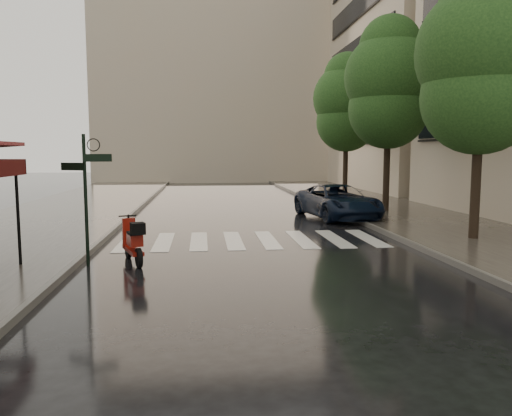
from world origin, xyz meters
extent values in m
plane|color=black|center=(0.00, 0.00, 0.00)|extent=(120.00, 120.00, 0.00)
cube|color=#38332D|center=(-4.50, 12.00, 0.06)|extent=(6.00, 60.00, 0.12)
cube|color=#38332D|center=(10.25, 12.00, 0.06)|extent=(5.50, 60.00, 0.12)
cube|color=#595651|center=(-1.45, 12.00, 0.07)|extent=(0.12, 60.00, 0.16)
cube|color=#595651|center=(7.45, 12.00, 0.07)|extent=(0.12, 60.00, 0.16)
cube|color=silver|center=(-0.70, 6.00, 0.01)|extent=(0.50, 3.20, 0.01)
cube|color=silver|center=(0.35, 6.00, 0.01)|extent=(0.50, 3.20, 0.01)
cube|color=silver|center=(1.40, 6.00, 0.01)|extent=(0.50, 3.20, 0.01)
cube|color=silver|center=(2.45, 6.00, 0.01)|extent=(0.50, 3.20, 0.01)
cube|color=silver|center=(3.50, 6.00, 0.01)|extent=(0.50, 3.20, 0.01)
cube|color=silver|center=(4.55, 6.00, 0.01)|extent=(0.50, 3.20, 0.01)
cube|color=silver|center=(5.60, 6.00, 0.01)|extent=(0.50, 3.20, 0.01)
cube|color=silver|center=(6.65, 6.00, 0.01)|extent=(0.50, 3.20, 0.01)
cylinder|color=black|center=(-2.65, 2.75, 1.29)|extent=(0.07, 0.07, 2.35)
cylinder|color=black|center=(-1.20, 3.00, 1.55)|extent=(0.08, 0.08, 3.10)
cube|color=black|center=(-0.90, 3.00, 2.55)|extent=(0.62, 0.26, 0.18)
cube|color=black|center=(-1.48, 3.00, 2.35)|extent=(0.56, 0.29, 0.18)
cube|color=#BCA990|center=(16.50, 26.00, 9.25)|extent=(8.00, 16.00, 18.50)
cube|color=#BCA990|center=(3.00, 38.00, 10.00)|extent=(22.00, 6.00, 20.00)
cylinder|color=black|center=(9.60, 5.00, 2.25)|extent=(0.28, 0.28, 4.26)
sphere|color=#173814|center=(9.60, 5.00, 4.30)|extent=(3.40, 3.40, 3.40)
sphere|color=#173814|center=(9.60, 5.00, 5.59)|extent=(3.80, 3.80, 3.80)
sphere|color=#173814|center=(9.60, 5.00, 6.81)|extent=(2.60, 2.60, 2.60)
cylinder|color=black|center=(9.50, 12.00, 2.36)|extent=(0.28, 0.28, 4.48)
sphere|color=#173814|center=(9.50, 12.00, 4.52)|extent=(3.40, 3.40, 3.40)
sphere|color=#173814|center=(9.50, 12.00, 5.88)|extent=(3.80, 3.80, 3.80)
sphere|color=#173814|center=(9.50, 12.00, 7.16)|extent=(2.60, 2.60, 2.60)
cylinder|color=black|center=(9.70, 19.00, 2.30)|extent=(0.28, 0.28, 4.37)
sphere|color=#173814|center=(9.70, 19.00, 4.41)|extent=(3.40, 3.40, 3.40)
sphere|color=#173814|center=(9.70, 19.00, 5.74)|extent=(3.80, 3.80, 3.80)
sphere|color=#173814|center=(9.70, 19.00, 6.98)|extent=(2.60, 2.60, 2.60)
cylinder|color=black|center=(0.03, 2.62, 0.23)|extent=(0.25, 0.47, 0.47)
cylinder|color=black|center=(-0.37, 3.77, 0.23)|extent=(0.25, 0.47, 0.47)
cube|color=maroon|center=(-0.18, 3.22, 0.31)|extent=(0.68, 1.28, 0.10)
cube|color=maroon|center=(-0.10, 2.99, 0.60)|extent=(0.45, 0.60, 0.27)
cube|color=maroon|center=(-0.32, 3.63, 0.68)|extent=(0.33, 0.21, 0.73)
cylinder|color=black|center=(-0.36, 3.72, 1.09)|extent=(0.43, 0.18, 0.03)
cube|color=black|center=(0.03, 2.65, 0.92)|extent=(0.39, 0.38, 0.27)
imported|color=black|center=(7.00, 10.77, 0.68)|extent=(3.00, 5.21, 1.37)
camera|label=1|loc=(1.53, -8.99, 2.68)|focal=35.00mm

